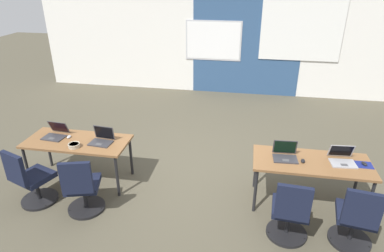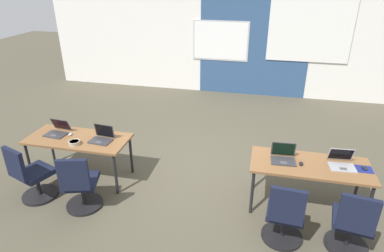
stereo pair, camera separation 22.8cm
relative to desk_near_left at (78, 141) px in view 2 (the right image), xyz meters
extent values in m
plane|color=#4C4738|center=(1.75, 0.60, -0.66)|extent=(24.00, 24.00, 0.00)
cube|color=silver|center=(1.75, 4.80, 0.74)|extent=(10.00, 0.20, 2.80)
cube|color=#2D4C75|center=(2.42, 4.69, 0.74)|extent=(2.82, 0.01, 2.80)
cube|color=#B7B7BC|center=(1.55, 4.69, 0.76)|extent=(1.48, 0.02, 1.04)
cube|color=white|center=(1.55, 4.68, 0.76)|extent=(1.40, 0.02, 0.96)
cube|color=white|center=(3.75, 4.67, 1.16)|extent=(2.00, 0.02, 1.66)
cube|color=brown|center=(0.00, 0.00, 0.04)|extent=(1.60, 0.70, 0.04)
cylinder|color=black|center=(-0.74, -0.30, -0.32)|extent=(0.04, 0.04, 0.68)
cylinder|color=black|center=(0.74, -0.30, -0.32)|extent=(0.04, 0.04, 0.68)
cylinder|color=black|center=(-0.74, 0.30, -0.32)|extent=(0.04, 0.04, 0.68)
cylinder|color=black|center=(0.74, 0.30, -0.32)|extent=(0.04, 0.04, 0.68)
cube|color=brown|center=(3.50, 0.00, 0.04)|extent=(1.60, 0.70, 0.04)
cylinder|color=black|center=(2.76, -0.30, -0.32)|extent=(0.04, 0.04, 0.68)
cylinder|color=black|center=(4.24, -0.30, -0.32)|extent=(0.04, 0.04, 0.68)
cylinder|color=black|center=(2.76, 0.30, -0.32)|extent=(0.04, 0.04, 0.68)
cylinder|color=black|center=(4.24, 0.30, -0.32)|extent=(0.04, 0.04, 0.68)
cube|color=#333338|center=(0.41, -0.03, 0.07)|extent=(0.35, 0.26, 0.02)
cube|color=#4C4C4F|center=(0.40, -0.08, 0.08)|extent=(0.10, 0.07, 0.00)
cube|color=#333338|center=(0.42, 0.10, 0.19)|extent=(0.33, 0.07, 0.22)
cube|color=black|center=(0.42, 0.09, 0.19)|extent=(0.30, 0.06, 0.19)
cylinder|color=black|center=(0.40, -0.68, -0.64)|extent=(0.52, 0.52, 0.04)
cylinder|color=black|center=(0.40, -0.68, -0.45)|extent=(0.06, 0.06, 0.34)
cube|color=black|center=(0.40, -0.68, -0.24)|extent=(0.54, 0.54, 0.08)
cube|color=black|center=(0.46, -0.92, 0.03)|extent=(0.40, 0.17, 0.46)
sphere|color=black|center=(0.33, -0.45, -0.64)|extent=(0.04, 0.04, 0.04)
sphere|color=black|center=(0.63, -0.69, -0.64)|extent=(0.04, 0.04, 0.04)
sphere|color=black|center=(0.20, -0.81, -0.64)|extent=(0.04, 0.04, 0.04)
cube|color=#9E9EA3|center=(3.90, -0.01, 0.07)|extent=(0.35, 0.26, 0.02)
cube|color=#4C4C4F|center=(3.91, -0.06, 0.08)|extent=(0.09, 0.07, 0.00)
cube|color=#9E9EA3|center=(3.89, 0.15, 0.18)|extent=(0.34, 0.11, 0.21)
cube|color=black|center=(3.89, 0.14, 0.18)|extent=(0.30, 0.10, 0.18)
cube|color=navy|center=(4.18, 0.02, 0.06)|extent=(0.22, 0.19, 0.00)
ellipsoid|color=black|center=(4.18, 0.02, 0.08)|extent=(0.09, 0.11, 0.03)
cylinder|color=black|center=(3.96, -0.68, -0.64)|extent=(0.52, 0.52, 0.04)
cylinder|color=black|center=(3.96, -0.68, -0.45)|extent=(0.06, 0.06, 0.34)
cube|color=black|center=(3.96, -0.68, -0.24)|extent=(0.51, 0.51, 0.08)
cube|color=black|center=(3.92, -0.93, 0.03)|extent=(0.40, 0.12, 0.46)
sphere|color=black|center=(4.00, -0.45, -0.64)|extent=(0.04, 0.04, 0.04)
sphere|color=black|center=(3.73, -0.71, -0.64)|extent=(0.04, 0.04, 0.04)
cube|color=#333338|center=(-0.40, 0.01, 0.07)|extent=(0.35, 0.26, 0.02)
cube|color=#4C4C4F|center=(-0.40, -0.04, 0.08)|extent=(0.09, 0.07, 0.00)
cube|color=#333338|center=(-0.38, 0.17, 0.18)|extent=(0.34, 0.12, 0.21)
cube|color=black|center=(-0.38, 0.16, 0.18)|extent=(0.30, 0.10, 0.18)
ellipsoid|color=#B2B2B7|center=(-0.17, 0.06, 0.08)|extent=(0.07, 0.11, 0.03)
cylinder|color=black|center=(-0.37, -0.63, -0.64)|extent=(0.52, 0.52, 0.04)
cylinder|color=black|center=(-0.37, -0.63, -0.45)|extent=(0.06, 0.06, 0.34)
cube|color=black|center=(-0.37, -0.63, -0.24)|extent=(0.56, 0.56, 0.08)
cube|color=black|center=(-0.46, -0.86, 0.03)|extent=(0.40, 0.19, 0.46)
sphere|color=black|center=(-0.29, -0.41, -0.64)|extent=(0.04, 0.04, 0.04)
sphere|color=black|center=(-0.19, -0.77, -0.64)|extent=(0.04, 0.04, 0.04)
sphere|color=black|center=(-0.61, -0.62, -0.64)|extent=(0.04, 0.04, 0.04)
cube|color=#333338|center=(3.14, -0.02, 0.07)|extent=(0.34, 0.25, 0.02)
cube|color=#4C4C4F|center=(3.14, -0.07, 0.08)|extent=(0.09, 0.07, 0.00)
cube|color=#333338|center=(3.13, 0.12, 0.19)|extent=(0.33, 0.07, 0.22)
cube|color=black|center=(3.13, 0.11, 0.19)|extent=(0.30, 0.05, 0.19)
ellipsoid|color=black|center=(3.37, -0.04, 0.08)|extent=(0.07, 0.11, 0.03)
cylinder|color=black|center=(3.18, -0.70, -0.64)|extent=(0.52, 0.52, 0.04)
cylinder|color=black|center=(3.18, -0.70, -0.45)|extent=(0.06, 0.06, 0.34)
cube|color=black|center=(3.18, -0.70, -0.24)|extent=(0.47, 0.47, 0.08)
cube|color=black|center=(3.17, -0.95, 0.03)|extent=(0.40, 0.09, 0.46)
sphere|color=black|center=(3.20, -0.46, -0.64)|extent=(0.04, 0.04, 0.04)
sphere|color=black|center=(3.40, -0.78, -0.64)|extent=(0.04, 0.04, 0.04)
sphere|color=black|center=(2.96, -0.75, -0.64)|extent=(0.04, 0.04, 0.04)
cylinder|color=tan|center=(0.07, -0.21, 0.09)|extent=(0.17, 0.17, 0.05)
torus|color=tan|center=(0.07, -0.21, 0.11)|extent=(0.18, 0.18, 0.02)
cylinder|color=gold|center=(0.07, -0.21, 0.11)|extent=(0.14, 0.14, 0.01)
camera|label=1|loc=(2.56, -4.16, 2.45)|focal=31.02mm
camera|label=2|loc=(2.78, -4.12, 2.45)|focal=31.02mm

